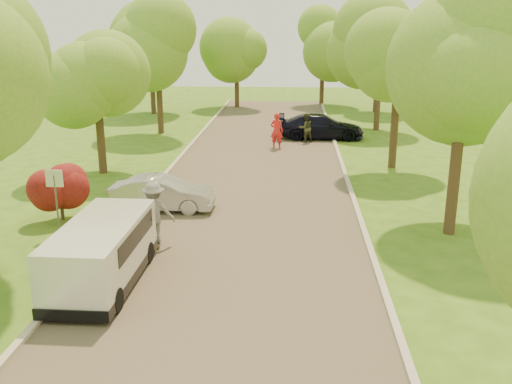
% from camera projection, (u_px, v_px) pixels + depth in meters
% --- Properties ---
extents(ground, '(100.00, 100.00, 0.00)m').
position_uv_depth(ground, '(223.00, 297.00, 14.23)').
color(ground, '#385F16').
rests_on(ground, ground).
extents(road, '(8.00, 60.00, 0.01)m').
position_uv_depth(road, '(248.00, 202.00, 21.89)').
color(road, '#4C4438').
rests_on(road, ground).
extents(curb_left, '(0.18, 60.00, 0.12)m').
position_uv_depth(curb_left, '(145.00, 198.00, 22.13)').
color(curb_left, '#B2AD9E').
rests_on(curb_left, ground).
extents(curb_right, '(0.18, 60.00, 0.12)m').
position_uv_depth(curb_right, '(355.00, 202.00, 21.61)').
color(curb_right, '#B2AD9E').
rests_on(curb_right, ground).
extents(street_sign, '(0.55, 0.06, 2.17)m').
position_uv_depth(street_sign, '(55.00, 189.00, 17.99)').
color(street_sign, '#59595E').
rests_on(street_sign, ground).
extents(red_shrub, '(1.70, 1.70, 1.95)m').
position_uv_depth(red_shrub, '(60.00, 189.00, 19.59)').
color(red_shrub, '#382619').
rests_on(red_shrub, ground).
extents(tree_l_midb, '(4.30, 4.20, 6.62)m').
position_uv_depth(tree_l_midb, '(100.00, 71.00, 24.86)').
color(tree_l_midb, '#382619').
rests_on(tree_l_midb, ground).
extents(tree_l_far, '(4.92, 4.80, 7.79)m').
position_uv_depth(tree_l_far, '(160.00, 43.00, 34.15)').
color(tree_l_far, '#382619').
rests_on(tree_l_far, ground).
extents(tree_r_mida, '(5.13, 5.00, 7.95)m').
position_uv_depth(tree_r_mida, '(474.00, 60.00, 17.00)').
color(tree_r_mida, '#382619').
rests_on(tree_r_mida, ground).
extents(tree_r_midb, '(4.51, 4.40, 7.01)m').
position_uv_depth(tree_r_midb, '(403.00, 63.00, 25.83)').
color(tree_r_midb, '#382619').
rests_on(tree_r_midb, ground).
extents(tree_r_far, '(5.33, 5.20, 8.34)m').
position_uv_depth(tree_r_far, '(385.00, 36.00, 35.09)').
color(tree_r_far, '#382619').
rests_on(tree_r_far, ground).
extents(tree_bg_a, '(5.12, 5.00, 7.72)m').
position_uv_depth(tree_bg_a, '(153.00, 42.00, 42.00)').
color(tree_bg_a, '#382619').
rests_on(tree_bg_a, ground).
extents(tree_bg_b, '(5.12, 5.00, 7.95)m').
position_uv_depth(tree_bg_b, '(382.00, 38.00, 42.77)').
color(tree_bg_b, '#382619').
rests_on(tree_bg_b, ground).
extents(tree_bg_c, '(4.92, 4.80, 7.33)m').
position_uv_depth(tree_bg_c, '(239.00, 44.00, 45.53)').
color(tree_bg_c, '#382619').
rests_on(tree_bg_c, ground).
extents(tree_bg_d, '(5.12, 5.00, 7.72)m').
position_uv_depth(tree_bg_d, '(326.00, 40.00, 46.92)').
color(tree_bg_d, '#382619').
rests_on(tree_bg_d, ground).
extents(minivan, '(1.81, 4.51, 1.67)m').
position_uv_depth(minivan, '(102.00, 252.00, 14.75)').
color(minivan, silver).
rests_on(minivan, ground).
extents(silver_sedan, '(3.81, 1.34, 1.25)m').
position_uv_depth(silver_sedan, '(162.00, 193.00, 20.77)').
color(silver_sedan, '#A4A4A8').
rests_on(silver_sedan, ground).
extents(dark_sedan, '(5.04, 2.10, 1.46)m').
position_uv_depth(dark_sedan, '(321.00, 127.00, 33.79)').
color(dark_sedan, black).
rests_on(dark_sedan, ground).
extents(longboard, '(0.47, 1.00, 0.11)m').
position_uv_depth(longboard, '(156.00, 242.00, 17.56)').
color(longboard, black).
rests_on(longboard, ground).
extents(skateboarder, '(1.34, 0.94, 1.88)m').
position_uv_depth(skateboarder, '(154.00, 212.00, 17.29)').
color(skateboarder, slate).
rests_on(skateboarder, longboard).
extents(person_striped, '(0.80, 0.62, 1.94)m').
position_uv_depth(person_striped, '(277.00, 131.00, 31.12)').
color(person_striped, red).
rests_on(person_striped, ground).
extents(person_olive, '(1.01, 0.92, 1.69)m').
position_uv_depth(person_olive, '(306.00, 128.00, 32.68)').
color(person_olive, '#333620').
rests_on(person_olive, ground).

